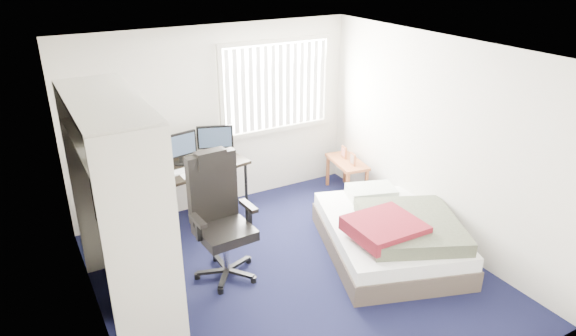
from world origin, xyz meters
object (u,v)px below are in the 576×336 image
at_px(bed, 391,234).
at_px(office_chair, 221,229).
at_px(desk, 181,166).
at_px(nightstand, 347,165).

bearing_deg(bed, office_chair, 161.26).
height_order(desk, bed, desk).
distance_m(desk, nightstand, 2.43).
bearing_deg(desk, office_chair, -89.99).
bearing_deg(nightstand, desk, 172.71).
xyz_separation_m(nightstand, bed, (-0.50, -1.62, -0.18)).
distance_m(office_chair, nightstand, 2.58).
bearing_deg(office_chair, desk, 90.01).
relative_size(nightstand, bed, 0.36).
bearing_deg(desk, nightstand, -7.29).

